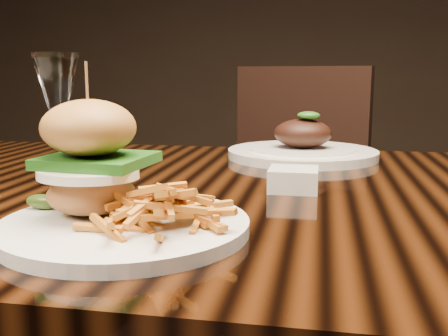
% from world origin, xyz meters
% --- Properties ---
extents(dining_table, '(1.60, 0.90, 0.75)m').
position_xyz_m(dining_table, '(0.00, 0.00, 0.67)').
color(dining_table, black).
rests_on(dining_table, ground).
extents(burger_plate, '(0.28, 0.28, 0.19)m').
position_xyz_m(burger_plate, '(-0.12, -0.26, 0.80)').
color(burger_plate, silver).
rests_on(burger_plate, dining_table).
extents(ramekin, '(0.09, 0.09, 0.03)m').
position_xyz_m(ramekin, '(0.06, -0.01, 0.77)').
color(ramekin, silver).
rests_on(ramekin, dining_table).
extents(wine_glass, '(0.08, 0.08, 0.21)m').
position_xyz_m(wine_glass, '(-0.32, 0.00, 0.90)').
color(wine_glass, white).
rests_on(wine_glass, dining_table).
extents(water_tumbler, '(0.07, 0.07, 0.10)m').
position_xyz_m(water_tumbler, '(-0.25, -0.01, 0.80)').
color(water_tumbler, white).
rests_on(water_tumbler, dining_table).
extents(far_dish, '(0.31, 0.31, 0.10)m').
position_xyz_m(far_dish, '(0.07, 0.31, 0.77)').
color(far_dish, silver).
rests_on(far_dish, dining_table).
extents(chair_far, '(0.57, 0.57, 0.95)m').
position_xyz_m(chair_far, '(0.01, 0.89, 0.54)').
color(chair_far, black).
rests_on(chair_far, ground).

